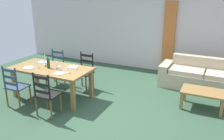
% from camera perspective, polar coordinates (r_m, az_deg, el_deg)
% --- Properties ---
extents(ground_plane, '(9.60, 9.60, 0.02)m').
position_cam_1_polar(ground_plane, '(5.11, -2.11, -10.21)').
color(ground_plane, '#2F4D37').
extents(wall_far, '(9.60, 0.16, 2.70)m').
position_cam_1_polar(wall_far, '(7.63, 9.40, 10.10)').
color(wall_far, silver).
rests_on(wall_far, ground_plane).
extents(curtain_panel_left, '(0.35, 0.08, 2.20)m').
position_cam_1_polar(curtain_panel_left, '(7.39, 13.67, 7.58)').
color(curtain_panel_left, '#C46930').
rests_on(curtain_panel_left, ground_plane).
extents(dining_table, '(1.90, 0.96, 0.75)m').
position_cam_1_polar(dining_table, '(5.70, -14.59, -0.27)').
color(dining_table, olive).
rests_on(dining_table, ground_plane).
extents(dining_chair_near_left, '(0.43, 0.41, 0.96)m').
position_cam_1_polar(dining_chair_near_left, '(5.56, -22.50, -3.69)').
color(dining_chair_near_left, '#304258').
rests_on(dining_chair_near_left, ground_plane).
extents(dining_chair_near_right, '(0.44, 0.42, 0.96)m').
position_cam_1_polar(dining_chair_near_right, '(4.93, -15.76, -5.75)').
color(dining_chair_near_right, black).
rests_on(dining_chair_near_right, ground_plane).
extents(dining_chair_far_left, '(0.43, 0.41, 0.96)m').
position_cam_1_polar(dining_chair_far_left, '(6.58, -13.55, 0.63)').
color(dining_chair_far_left, '#2C4655').
rests_on(dining_chair_far_left, ground_plane).
extents(dining_chair_far_right, '(0.43, 0.42, 0.96)m').
position_cam_1_polar(dining_chair_far_right, '(6.10, -6.68, -0.37)').
color(dining_chair_far_right, black).
rests_on(dining_chair_far_right, ground_plane).
extents(dinner_plate_near_left, '(0.24, 0.24, 0.02)m').
position_cam_1_polar(dinner_plate_near_left, '(5.80, -19.66, 0.52)').
color(dinner_plate_near_left, white).
rests_on(dinner_plate_near_left, dining_table).
extents(fork_near_left, '(0.03, 0.17, 0.01)m').
position_cam_1_polar(fork_near_left, '(5.90, -20.70, 0.66)').
color(fork_near_left, silver).
rests_on(fork_near_left, dining_table).
extents(dinner_plate_near_right, '(0.24, 0.24, 0.02)m').
position_cam_1_polar(dinner_plate_near_right, '(5.22, -12.58, -0.77)').
color(dinner_plate_near_right, white).
rests_on(dinner_plate_near_right, dining_table).
extents(fork_near_right, '(0.02, 0.17, 0.01)m').
position_cam_1_polar(fork_near_right, '(5.31, -13.86, -0.60)').
color(fork_near_right, silver).
rests_on(fork_near_right, dining_table).
extents(dinner_plate_far_left, '(0.24, 0.24, 0.02)m').
position_cam_1_polar(dinner_plate_far_left, '(6.14, -16.43, 1.85)').
color(dinner_plate_far_left, white).
rests_on(dinner_plate_far_left, dining_table).
extents(fork_far_left, '(0.02, 0.17, 0.01)m').
position_cam_1_polar(fork_far_left, '(6.24, -17.47, 1.95)').
color(fork_far_left, silver).
rests_on(fork_far_left, dining_table).
extents(dinner_plate_far_right, '(0.24, 0.24, 0.02)m').
position_cam_1_polar(dinner_plate_far_right, '(5.60, -9.49, 0.76)').
color(dinner_plate_far_right, white).
rests_on(dinner_plate_far_right, dining_table).
extents(fork_far_right, '(0.02, 0.17, 0.01)m').
position_cam_1_polar(fork_far_right, '(5.68, -10.73, 0.90)').
color(fork_far_right, silver).
rests_on(fork_far_right, dining_table).
extents(wine_bottle, '(0.07, 0.07, 0.32)m').
position_cam_1_polar(wine_bottle, '(5.63, -15.28, 1.62)').
color(wine_bottle, '#143819').
rests_on(wine_bottle, dining_table).
extents(wine_glass_near_left, '(0.06, 0.06, 0.16)m').
position_cam_1_polar(wine_glass_near_left, '(5.75, -17.83, 1.65)').
color(wine_glass_near_left, white).
rests_on(wine_glass_near_left, dining_table).
extents(wine_glass_near_right, '(0.06, 0.06, 0.16)m').
position_cam_1_polar(wine_glass_near_right, '(5.20, -10.82, 0.48)').
color(wine_glass_near_right, white).
rests_on(wine_glass_near_right, dining_table).
extents(wine_glass_far_left, '(0.06, 0.06, 0.16)m').
position_cam_1_polar(wine_glass_far_left, '(5.94, -16.25, 2.32)').
color(wine_glass_far_left, white).
rests_on(wine_glass_far_left, dining_table).
extents(wine_glass_far_right, '(0.06, 0.06, 0.16)m').
position_cam_1_polar(wine_glass_far_right, '(5.41, -9.00, 1.30)').
color(wine_glass_far_right, white).
rests_on(wine_glass_far_right, dining_table).
extents(coffee_cup_primary, '(0.07, 0.07, 0.09)m').
position_cam_1_polar(coffee_cup_primary, '(5.43, -12.68, 0.39)').
color(coffee_cup_primary, beige).
rests_on(coffee_cup_primary, dining_table).
extents(candle_tall, '(0.05, 0.05, 0.29)m').
position_cam_1_polar(candle_tall, '(5.78, -15.98, 1.66)').
color(candle_tall, '#998C66').
rests_on(candle_tall, dining_table).
extents(candle_short, '(0.05, 0.05, 0.19)m').
position_cam_1_polar(candle_short, '(5.51, -13.36, 0.66)').
color(candle_short, '#998C66').
rests_on(candle_short, dining_table).
extents(couch, '(2.30, 0.85, 0.80)m').
position_cam_1_polar(couch, '(6.61, 21.69, -1.81)').
color(couch, tan).
rests_on(couch, ground_plane).
extents(coffee_table, '(0.90, 0.56, 0.42)m').
position_cam_1_polar(coffee_table, '(5.45, 21.31, -5.36)').
color(coffee_table, olive).
rests_on(coffee_table, ground_plane).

